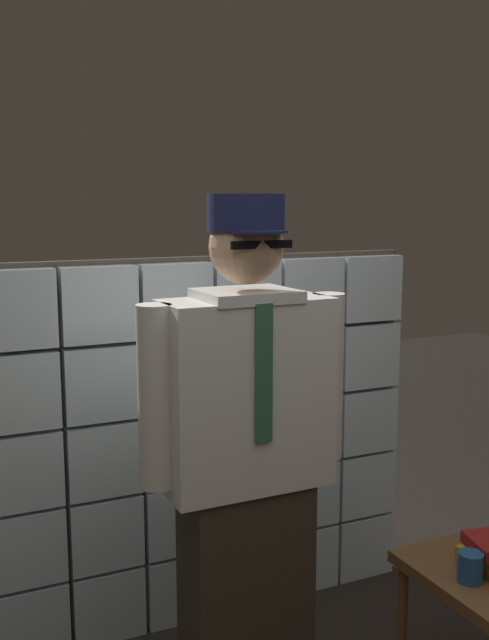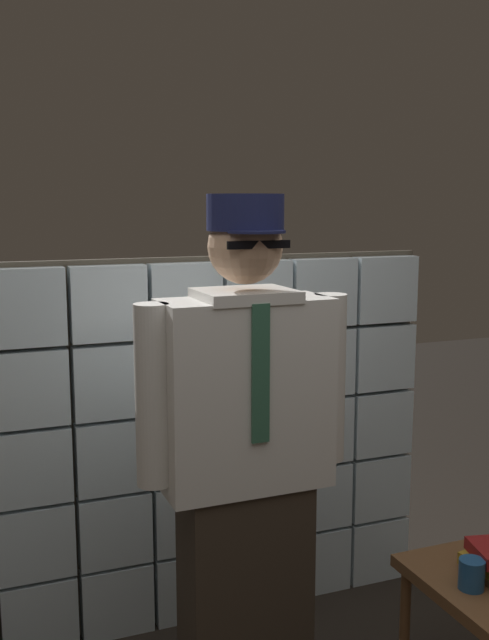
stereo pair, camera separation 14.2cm
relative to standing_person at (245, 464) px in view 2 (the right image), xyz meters
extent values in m
cube|color=silver|center=(-0.60, 0.69, -0.78)|extent=(0.29, 0.08, 0.29)
cube|color=silver|center=(-0.29, 0.69, -0.78)|extent=(0.29, 0.08, 0.29)
cube|color=silver|center=(0.01, 0.69, -0.78)|extent=(0.29, 0.08, 0.29)
cube|color=silver|center=(0.32, 0.69, -0.78)|extent=(0.29, 0.08, 0.29)
cube|color=silver|center=(0.63, 0.69, -0.78)|extent=(0.29, 0.08, 0.29)
cube|color=silver|center=(0.94, 0.69, -0.78)|extent=(0.29, 0.08, 0.29)
cube|color=silver|center=(-0.60, 0.69, -0.48)|extent=(0.29, 0.08, 0.29)
cube|color=silver|center=(-0.29, 0.69, -0.48)|extent=(0.29, 0.08, 0.29)
cube|color=silver|center=(0.01, 0.69, -0.48)|extent=(0.29, 0.08, 0.29)
cube|color=silver|center=(0.32, 0.69, -0.48)|extent=(0.29, 0.08, 0.29)
cube|color=silver|center=(0.63, 0.69, -0.48)|extent=(0.29, 0.08, 0.29)
cube|color=silver|center=(0.94, 0.69, -0.48)|extent=(0.29, 0.08, 0.29)
cube|color=silver|center=(-0.60, 0.69, -0.17)|extent=(0.29, 0.08, 0.29)
cube|color=silver|center=(-0.29, 0.69, -0.17)|extent=(0.29, 0.08, 0.29)
cube|color=silver|center=(0.01, 0.69, -0.17)|extent=(0.29, 0.08, 0.29)
cube|color=silver|center=(0.32, 0.69, -0.17)|extent=(0.29, 0.08, 0.29)
cube|color=silver|center=(0.63, 0.69, -0.17)|extent=(0.29, 0.08, 0.29)
cube|color=silver|center=(0.94, 0.69, -0.17)|extent=(0.29, 0.08, 0.29)
cube|color=silver|center=(-0.60, 0.69, 0.14)|extent=(0.29, 0.08, 0.29)
cube|color=silver|center=(-0.29, 0.69, 0.14)|extent=(0.29, 0.08, 0.29)
cube|color=silver|center=(0.01, 0.69, 0.14)|extent=(0.29, 0.08, 0.29)
cube|color=silver|center=(0.32, 0.69, 0.14)|extent=(0.29, 0.08, 0.29)
cube|color=silver|center=(0.63, 0.69, 0.14)|extent=(0.29, 0.08, 0.29)
cube|color=silver|center=(0.94, 0.69, 0.14)|extent=(0.29, 0.08, 0.29)
cube|color=silver|center=(-0.60, 0.69, 0.45)|extent=(0.29, 0.08, 0.29)
cube|color=silver|center=(-0.29, 0.69, 0.45)|extent=(0.29, 0.08, 0.29)
cube|color=silver|center=(0.01, 0.69, 0.45)|extent=(0.29, 0.08, 0.29)
cube|color=silver|center=(0.32, 0.69, 0.45)|extent=(0.29, 0.08, 0.29)
cube|color=silver|center=(0.63, 0.69, 0.45)|extent=(0.29, 0.08, 0.29)
cube|color=silver|center=(0.94, 0.69, 0.45)|extent=(0.29, 0.08, 0.29)
cube|color=#4C4438|center=(0.01, 0.74, -0.17)|extent=(2.18, 0.02, 1.56)
cube|color=#382D23|center=(0.00, 0.00, -0.50)|extent=(0.41, 0.21, 0.86)
cube|color=silver|center=(0.00, 0.00, 0.23)|extent=(0.54, 0.24, 0.61)
cube|color=#33664C|center=(0.00, -0.12, 0.32)|extent=(0.06, 0.01, 0.42)
cube|color=silver|center=(0.00, 0.00, 0.54)|extent=(0.30, 0.25, 0.04)
sphere|color=tan|center=(0.00, 0.00, 0.69)|extent=(0.23, 0.23, 0.23)
ellipsoid|color=black|center=(0.00, -0.05, 0.65)|extent=(0.15, 0.08, 0.10)
cube|color=black|center=(0.00, -0.11, 0.71)|extent=(0.20, 0.01, 0.02)
cylinder|color=#191E47|center=(0.00, -0.09, 0.74)|extent=(0.18, 0.18, 0.01)
cylinder|color=#191E47|center=(0.00, 0.00, 0.80)|extent=(0.24, 0.24, 0.11)
cylinder|color=silver|center=(0.30, 0.00, 0.26)|extent=(0.11, 0.11, 0.56)
cylinder|color=silver|center=(-0.30, 0.00, 0.26)|extent=(0.11, 0.11, 0.56)
cylinder|color=navy|center=(0.60, -0.38, -0.31)|extent=(0.08, 0.08, 0.09)
torus|color=navy|center=(0.66, -0.38, -0.30)|extent=(0.06, 0.01, 0.06)
camera|label=1|loc=(-0.96, -2.04, 0.83)|focal=41.28mm
camera|label=2|loc=(-0.83, -2.10, 0.83)|focal=41.28mm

